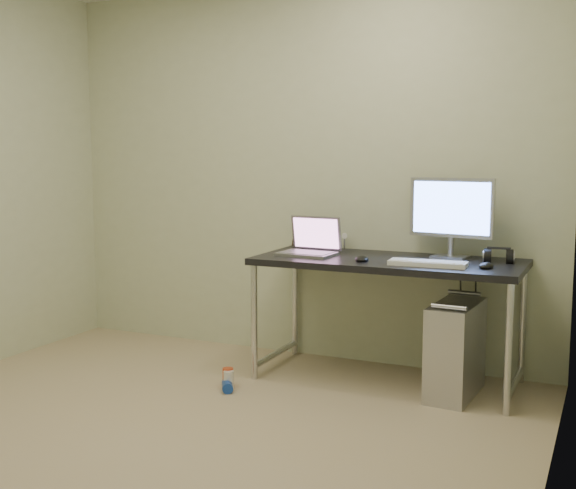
# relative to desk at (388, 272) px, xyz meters

# --- Properties ---
(floor) EXTENTS (3.50, 3.50, 0.00)m
(floor) POSITION_rel_desk_xyz_m (-0.74, -1.41, -0.67)
(floor) COLOR tan
(floor) RESTS_ON ground
(wall_back) EXTENTS (3.50, 0.02, 2.50)m
(wall_back) POSITION_rel_desk_xyz_m (-0.74, 0.34, 0.58)
(wall_back) COLOR beige
(wall_back) RESTS_ON ground
(wall_right) EXTENTS (0.02, 3.50, 2.50)m
(wall_right) POSITION_rel_desk_xyz_m (1.01, -1.41, 0.58)
(wall_right) COLOR beige
(wall_right) RESTS_ON ground
(desk) EXTENTS (1.58, 0.69, 0.75)m
(desk) POSITION_rel_desk_xyz_m (0.00, 0.00, 0.00)
(desk) COLOR black
(desk) RESTS_ON ground
(tower_computer) EXTENTS (0.26, 0.53, 0.57)m
(tower_computer) POSITION_rel_desk_xyz_m (0.43, -0.09, -0.40)
(tower_computer) COLOR silver
(tower_computer) RESTS_ON ground
(cable_a) EXTENTS (0.01, 0.16, 0.69)m
(cable_a) POSITION_rel_desk_xyz_m (0.38, 0.29, -0.27)
(cable_a) COLOR black
(cable_a) RESTS_ON ground
(cable_b) EXTENTS (0.02, 0.11, 0.71)m
(cable_b) POSITION_rel_desk_xyz_m (0.47, 0.27, -0.29)
(cable_b) COLOR black
(cable_b) RESTS_ON ground
(can_red) EXTENTS (0.07, 0.07, 0.12)m
(can_red) POSITION_rel_desk_xyz_m (-0.82, -0.51, -0.61)
(can_red) COLOR red
(can_red) RESTS_ON ground
(can_white) EXTENTS (0.08, 0.08, 0.11)m
(can_white) POSITION_rel_desk_xyz_m (-0.79, -0.55, -0.62)
(can_white) COLOR silver
(can_white) RESTS_ON ground
(can_blue) EXTENTS (0.11, 0.13, 0.06)m
(can_blue) POSITION_rel_desk_xyz_m (-0.78, -0.58, -0.64)
(can_blue) COLOR #183EA3
(can_blue) RESTS_ON ground
(laptop) EXTENTS (0.35, 0.29, 0.23)m
(laptop) POSITION_rel_desk_xyz_m (-0.50, -0.02, 0.13)
(laptop) COLOR #A8A8AF
(laptop) RESTS_ON desk
(monitor) EXTENTS (0.51, 0.18, 0.48)m
(monitor) POSITION_rel_desk_xyz_m (0.33, 0.18, 0.36)
(monitor) COLOR #A8A8AF
(monitor) RESTS_ON desk
(keyboard) EXTENTS (0.44, 0.16, 0.03)m
(keyboard) POSITION_rel_desk_xyz_m (0.28, -0.16, 0.09)
(keyboard) COLOR white
(keyboard) RESTS_ON desk
(mouse_right) EXTENTS (0.09, 0.13, 0.04)m
(mouse_right) POSITION_rel_desk_xyz_m (0.59, -0.12, 0.10)
(mouse_right) COLOR black
(mouse_right) RESTS_ON desk
(mouse_left) EXTENTS (0.11, 0.14, 0.04)m
(mouse_left) POSITION_rel_desk_xyz_m (-0.11, -0.15, 0.10)
(mouse_left) COLOR black
(mouse_left) RESTS_ON desk
(headphones) EXTENTS (0.18, 0.11, 0.11)m
(headphones) POSITION_rel_desk_xyz_m (0.62, 0.12, 0.11)
(headphones) COLOR black
(headphones) RESTS_ON desk
(picture_frame) EXTENTS (0.25, 0.12, 0.20)m
(picture_frame) POSITION_rel_desk_xyz_m (-0.65, 0.32, 0.18)
(picture_frame) COLOR black
(picture_frame) RESTS_ON desk
(webcam) EXTENTS (0.04, 0.04, 0.11)m
(webcam) POSITION_rel_desk_xyz_m (-0.39, 0.29, 0.16)
(webcam) COLOR silver
(webcam) RESTS_ON desk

